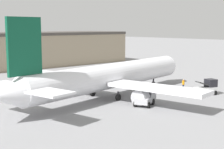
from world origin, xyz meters
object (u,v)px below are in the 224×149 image
ground_crew_worker (183,84)px  baggage_tug (145,98)px  airplane (108,77)px  belt_loader_truck (207,88)px

ground_crew_worker → baggage_tug: baggage_tug is taller
airplane → belt_loader_truck: (12.50, -8.40, -1.94)m
airplane → ground_crew_worker: (13.29, -3.49, -2.11)m
ground_crew_worker → belt_loader_truck: (-0.78, -4.91, 0.17)m
airplane → belt_loader_truck: airplane is taller
airplane → baggage_tug: size_ratio=11.40×
ground_crew_worker → airplane: bearing=-41.8°
airplane → baggage_tug: 7.17m
airplane → baggage_tug: airplane is taller
baggage_tug → belt_loader_truck: belt_loader_truck is taller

